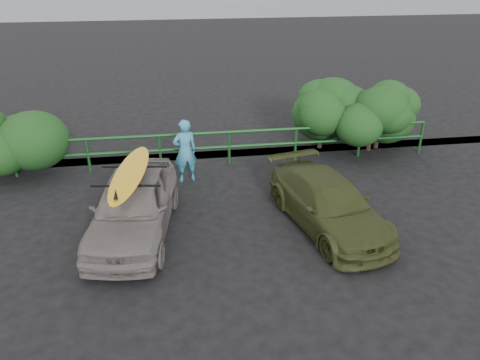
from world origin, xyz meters
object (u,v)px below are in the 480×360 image
object	(u,v)px
sedan	(134,205)
olive_vehicle	(328,204)
man	(185,151)
surfboard	(130,173)
guardrail	(195,149)

from	to	relation	value
sedan	olive_vehicle	size ratio (longest dim) A/B	1.04
man	surfboard	bearing A→B (deg)	51.68
sedan	olive_vehicle	world-z (taller)	sedan
sedan	surfboard	size ratio (longest dim) A/B	1.35
guardrail	sedan	size ratio (longest dim) A/B	3.48
olive_vehicle	man	size ratio (longest dim) A/B	2.21
olive_vehicle	surfboard	xyz separation A→B (m)	(-4.31, 0.34, 0.90)
olive_vehicle	man	xyz separation A→B (m)	(-3.07, 2.84, 0.31)
guardrail	man	xyz separation A→B (m)	(-0.31, -0.96, 0.36)
guardrail	surfboard	world-z (taller)	surfboard
guardrail	man	world-z (taller)	man
surfboard	sedan	bearing A→B (deg)	-81.91
olive_vehicle	man	distance (m)	4.20
olive_vehicle	man	bearing A→B (deg)	125.19
guardrail	surfboard	distance (m)	3.90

